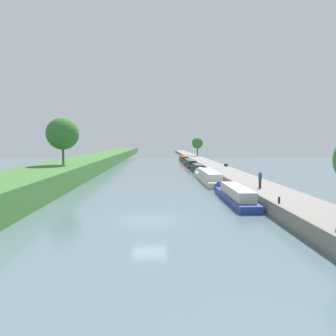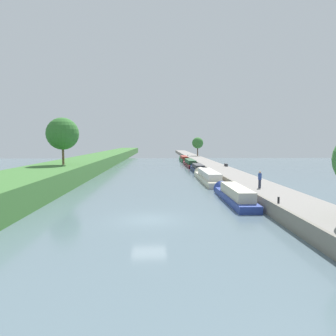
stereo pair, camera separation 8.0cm
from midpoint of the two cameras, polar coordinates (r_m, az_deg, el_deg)
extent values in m
plane|color=slate|center=(22.77, -3.45, -9.47)|extent=(160.00, 160.00, 0.00)
cube|color=gray|center=(25.05, 23.87, -7.27)|extent=(4.17, 260.00, 1.10)
cube|color=gray|center=(24.18, 19.11, -7.49)|extent=(0.25, 260.00, 1.15)
cube|color=#283D93|center=(29.69, 12.36, -5.55)|extent=(1.84, 10.29, 0.62)
cube|color=beige|center=(29.07, 12.64, -4.26)|extent=(1.51, 7.20, 0.89)
cone|color=#283D93|center=(35.16, 10.10, -3.87)|extent=(1.75, 1.11, 1.75)
cube|color=beige|center=(43.70, 7.47, -2.03)|extent=(2.12, 13.96, 0.72)
cube|color=silver|center=(42.93, 7.63, -1.08)|extent=(1.74, 9.77, 0.88)
cone|color=beige|center=(51.18, 6.11, -0.99)|extent=(2.02, 1.27, 2.02)
cube|color=#141E42|center=(57.56, 5.56, -0.32)|extent=(1.85, 9.31, 0.74)
cube|color=#333338|center=(57.04, 5.63, 0.35)|extent=(1.52, 6.52, 0.69)
cone|color=#141E42|center=(62.71, 4.95, 0.13)|extent=(1.76, 1.11, 1.76)
cube|color=maroon|center=(71.06, 4.09, 0.67)|extent=(1.98, 15.23, 0.64)
cube|color=#234C2D|center=(70.25, 4.15, 1.24)|extent=(1.62, 10.66, 0.88)
cone|color=maroon|center=(79.20, 3.48, 1.12)|extent=(1.88, 1.19, 1.88)
cube|color=#1E6033|center=(87.25, 2.98, 1.53)|extent=(1.87, 12.15, 0.79)
cube|color=maroon|center=(86.60, 3.02, 2.00)|extent=(1.53, 8.50, 0.71)
cone|color=#1E6033|center=(93.85, 2.65, 1.78)|extent=(1.78, 1.12, 1.78)
cylinder|color=#4C3828|center=(96.77, 5.52, 3.18)|extent=(0.34, 0.34, 3.04)
sphere|color=#387533|center=(96.72, 5.53, 4.64)|extent=(3.48, 3.48, 3.48)
cylinder|color=brown|center=(45.48, -18.79, 2.52)|extent=(0.31, 0.31, 3.12)
sphere|color=#33702D|center=(45.46, -18.89, 6.03)|extent=(4.46, 4.46, 4.46)
cylinder|color=#282D42|center=(31.59, 16.67, -2.80)|extent=(0.26, 0.26, 0.82)
cylinder|color=#28428E|center=(31.50, 16.70, -1.51)|extent=(0.34, 0.34, 0.62)
sphere|color=tan|center=(31.46, 16.72, -0.75)|extent=(0.22, 0.22, 0.22)
cylinder|color=black|center=(24.45, 19.86, -5.58)|extent=(0.16, 0.16, 0.45)
cylinder|color=black|center=(93.84, 3.72, 2.34)|extent=(0.16, 0.16, 0.45)
cube|color=#333338|center=(56.65, 10.86, 0.49)|extent=(0.40, 0.08, 0.41)
cube|color=#333338|center=(57.81, 10.60, 0.58)|extent=(0.40, 0.08, 0.41)
cube|color=#38383D|center=(57.21, 10.73, 0.77)|extent=(0.44, 1.50, 0.06)
camera|label=1|loc=(0.04, -89.96, 0.00)|focal=32.95mm
camera|label=2|loc=(0.04, 90.04, 0.00)|focal=32.95mm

